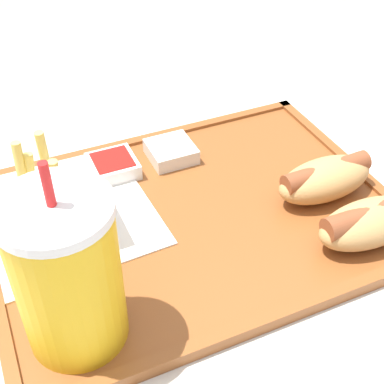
{
  "coord_description": "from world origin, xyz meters",
  "views": [
    {
      "loc": [
        0.2,
        0.34,
        1.16
      ],
      "look_at": [
        0.03,
        -0.04,
        0.81
      ],
      "focal_mm": 50.0,
      "sensor_mm": 36.0,
      "label": 1
    }
  ],
  "objects_px": {
    "soda_cup": "(67,274)",
    "hot_dog_near": "(325,178)",
    "sauce_cup_ketchup": "(113,166)",
    "hot_dog_far": "(370,222)",
    "sauce_cup_mayo": "(171,151)",
    "fries_carton": "(54,210)"
  },
  "relations": [
    {
      "from": "soda_cup",
      "to": "hot_dog_near",
      "type": "distance_m",
      "value": 0.3
    },
    {
      "from": "soda_cup",
      "to": "sauce_cup_ketchup",
      "type": "height_order",
      "value": "soda_cup"
    },
    {
      "from": "sauce_cup_ketchup",
      "to": "hot_dog_far",
      "type": "bearing_deg",
      "value": 133.63
    },
    {
      "from": "soda_cup",
      "to": "hot_dog_far",
      "type": "bearing_deg",
      "value": 178.28
    },
    {
      "from": "sauce_cup_mayo",
      "to": "soda_cup",
      "type": "bearing_deg",
      "value": 50.29
    },
    {
      "from": "hot_dog_near",
      "to": "sauce_cup_mayo",
      "type": "height_order",
      "value": "hot_dog_near"
    },
    {
      "from": "hot_dog_far",
      "to": "sauce_cup_mayo",
      "type": "height_order",
      "value": "hot_dog_far"
    },
    {
      "from": "soda_cup",
      "to": "hot_dog_near",
      "type": "height_order",
      "value": "soda_cup"
    },
    {
      "from": "hot_dog_far",
      "to": "sauce_cup_mayo",
      "type": "distance_m",
      "value": 0.24
    },
    {
      "from": "sauce_cup_mayo",
      "to": "sauce_cup_ketchup",
      "type": "bearing_deg",
      "value": -0.19
    },
    {
      "from": "sauce_cup_mayo",
      "to": "sauce_cup_ketchup",
      "type": "distance_m",
      "value": 0.07
    },
    {
      "from": "fries_carton",
      "to": "sauce_cup_ketchup",
      "type": "bearing_deg",
      "value": -136.92
    },
    {
      "from": "soda_cup",
      "to": "sauce_cup_mayo",
      "type": "bearing_deg",
      "value": -129.71
    },
    {
      "from": "hot_dog_near",
      "to": "fries_carton",
      "type": "height_order",
      "value": "fries_carton"
    },
    {
      "from": "soda_cup",
      "to": "sauce_cup_mayo",
      "type": "relative_size",
      "value": 3.38
    },
    {
      "from": "fries_carton",
      "to": "sauce_cup_mayo",
      "type": "height_order",
      "value": "fries_carton"
    },
    {
      "from": "hot_dog_near",
      "to": "fries_carton",
      "type": "bearing_deg",
      "value": -11.37
    },
    {
      "from": "soda_cup",
      "to": "hot_dog_near",
      "type": "bearing_deg",
      "value": -167.11
    },
    {
      "from": "hot_dog_near",
      "to": "sauce_cup_mayo",
      "type": "xyz_separation_m",
      "value": [
        0.12,
        -0.13,
        -0.01
      ]
    },
    {
      "from": "hot_dog_far",
      "to": "hot_dog_near",
      "type": "height_order",
      "value": "same"
    },
    {
      "from": "hot_dog_far",
      "to": "sauce_cup_mayo",
      "type": "relative_size",
      "value": 2.15
    },
    {
      "from": "soda_cup",
      "to": "hot_dog_far",
      "type": "relative_size",
      "value": 1.57
    }
  ]
}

